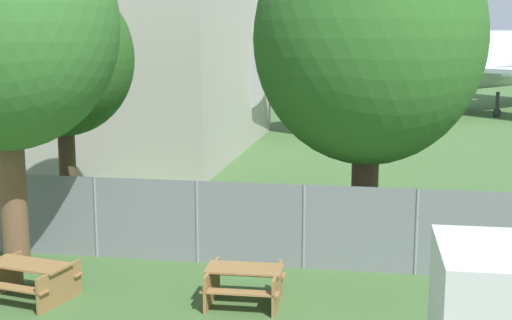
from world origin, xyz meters
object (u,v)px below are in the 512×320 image
(tree_near_hangar, at_px, (369,39))
(tree_behind_benches, at_px, (63,59))
(picnic_bench_near_cabin, at_px, (29,277))
(picnic_bench_open_grass, at_px, (244,281))
(airplane, at_px, (458,61))
(tree_left_of_cabin, at_px, (3,26))

(tree_near_hangar, distance_m, tree_behind_benches, 9.18)
(tree_behind_benches, bearing_deg, picnic_bench_near_cabin, -72.02)
(tree_behind_benches, bearing_deg, picnic_bench_open_grass, -43.14)
(airplane, distance_m, picnic_bench_near_cabin, 38.85)
(picnic_bench_near_cabin, bearing_deg, tree_left_of_cabin, 124.77)
(airplane, relative_size, tree_near_hangar, 3.93)
(picnic_bench_open_grass, relative_size, tree_near_hangar, 0.19)
(picnic_bench_near_cabin, distance_m, tree_behind_benches, 8.20)
(picnic_bench_open_grass, bearing_deg, picnic_bench_near_cabin, -173.38)
(picnic_bench_near_cabin, height_order, picnic_bench_open_grass, same)
(airplane, height_order, tree_behind_benches, airplane)
(tree_behind_benches, bearing_deg, airplane, 64.75)
(airplane, xyz_separation_m, tree_left_of_cabin, (-13.25, -35.05, 1.94))
(picnic_bench_near_cabin, distance_m, tree_near_hangar, 9.34)
(picnic_bench_near_cabin, bearing_deg, tree_near_hangar, 33.32)
(picnic_bench_near_cabin, height_order, tree_near_hangar, tree_near_hangar)
(picnic_bench_open_grass, xyz_separation_m, tree_left_of_cabin, (-5.64, 1.24, 5.11))
(airplane, relative_size, picnic_bench_open_grass, 20.70)
(picnic_bench_near_cabin, relative_size, picnic_bench_open_grass, 1.24)
(picnic_bench_near_cabin, bearing_deg, picnic_bench_open_grass, 6.62)
(airplane, relative_size, tree_left_of_cabin, 3.89)
(picnic_bench_open_grass, bearing_deg, airplane, 78.16)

